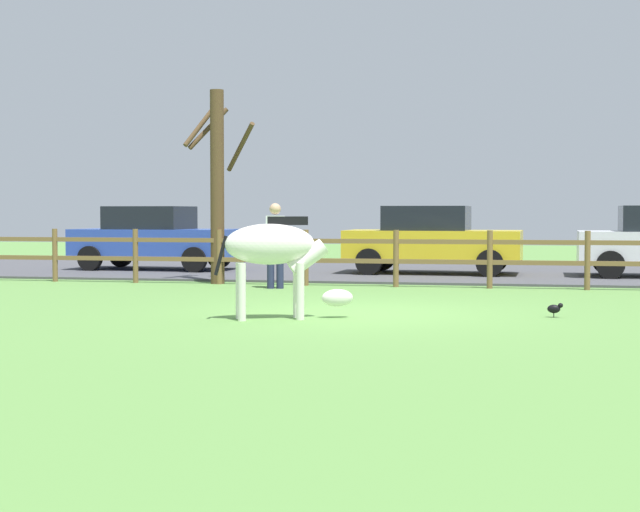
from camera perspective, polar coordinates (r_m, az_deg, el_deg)
The scene contains 9 objects.
ground_plane at distance 14.22m, azimuth 2.30°, elevation -3.35°, with size 60.00×60.00×0.00m, color #5B8C42.
parking_asphalt at distance 23.41m, azimuth 6.10°, elevation -0.96°, with size 28.00×7.40×0.05m, color #47474C.
paddock_fence at distance 19.12m, azimuth 4.48°, elevation 0.09°, with size 21.89×0.11×1.12m.
bare_tree at distance 20.06m, azimuth -6.04°, elevation 4.38°, with size 1.52×0.99×3.96m.
zebra at distance 13.34m, azimuth -2.60°, elevation 0.24°, with size 1.83×1.00×1.41m.
crow_on_grass at distance 13.98m, azimuth 13.59°, elevation -3.01°, with size 0.21×0.10×0.20m.
parked_car_blue at distance 24.39m, azimuth -9.68°, elevation 1.08°, with size 4.06×2.01×1.56m.
parked_car_yellow at distance 22.59m, azimuth 6.56°, elevation 0.98°, with size 4.06×2.00×1.56m.
visitor_near_fence at distance 18.68m, azimuth -2.64°, elevation 0.86°, with size 0.40×0.30×1.64m.
Camera 1 is at (2.35, -13.94, 1.47)m, focal length 54.62 mm.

